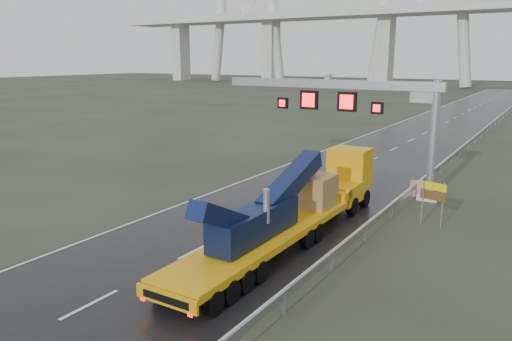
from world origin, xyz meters
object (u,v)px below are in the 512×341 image
Objects in this scene: heavy_haul_truck at (303,202)px; striped_barrier at (415,189)px; exit_sign_pair at (433,195)px; sign_gantry at (358,104)px.

striped_barrier is (3.00, 9.69, -1.06)m from heavy_haul_truck.
sign_gantry is at bearing 154.84° from exit_sign_pair.
sign_gantry is 10.26m from heavy_haul_truck.
exit_sign_pair is (6.07, -5.02, -3.97)m from sign_gantry.
heavy_haul_truck is 6.76m from exit_sign_pair.
heavy_haul_truck reaches higher than striped_barrier.
exit_sign_pair is 5.87m from striped_barrier.
sign_gantry is 0.87× the size of heavy_haul_truck.
heavy_haul_truck is at bearing -92.70° from striped_barrier.
heavy_haul_truck is (0.90, -9.38, -4.06)m from sign_gantry.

